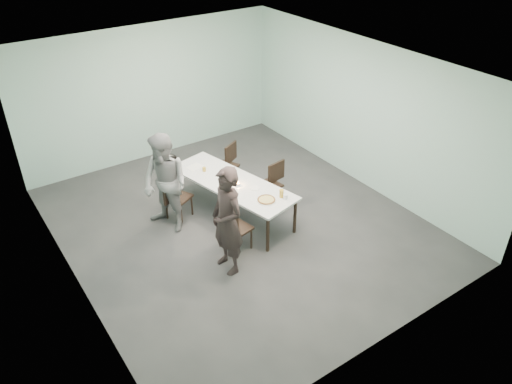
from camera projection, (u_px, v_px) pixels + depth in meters
ground at (239, 224)px, 9.40m from camera, size 7.00×7.00×0.00m
room_shell at (236, 125)px, 8.33m from camera, size 6.02×7.02×3.01m
table at (232, 184)px, 9.28m from camera, size 1.45×2.73×0.75m
chair_near_left at (234, 227)px, 8.46m from camera, size 0.64×0.49×0.87m
chair_far_left at (175, 196)px, 9.28m from camera, size 0.65×0.56×0.87m
chair_near_right at (272, 181)px, 9.76m from camera, size 0.64×0.48×0.87m
chair_far_right at (228, 162)px, 10.41m from camera, size 0.65×0.56×0.87m
diner_near at (227, 221)px, 7.85m from camera, size 0.48×0.70×1.88m
diner_far at (165, 184)px, 8.82m from camera, size 0.97×1.09×1.87m
pizza at (266, 200)px, 8.69m from camera, size 0.34×0.34×0.04m
side_plate at (255, 188)px, 9.05m from camera, size 0.18×0.18×0.01m
beer_glass at (281, 193)px, 8.76m from camera, size 0.08×0.08×0.15m
water_tumbler at (285, 197)px, 8.73m from camera, size 0.08×0.08×0.09m
tealight at (238, 184)px, 9.13m from camera, size 0.06×0.06×0.05m
amber_tumbler at (204, 169)px, 9.57m from camera, size 0.07×0.07×0.08m
menu at (194, 167)px, 9.72m from camera, size 0.34×0.28×0.01m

